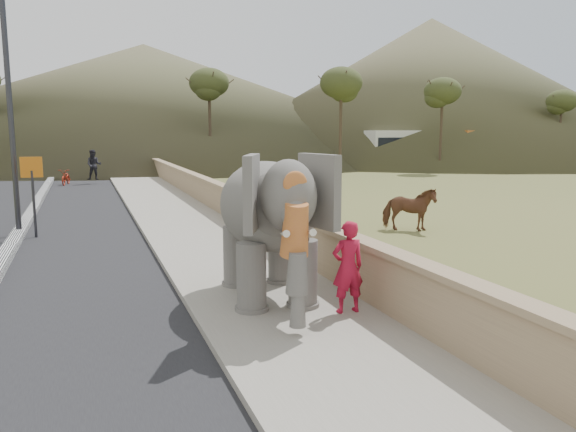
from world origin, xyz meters
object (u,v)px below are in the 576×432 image
Objects in this scene: lamppost at (19,71)px; motorcyclist at (80,171)px; elephant_and_man at (269,226)px; cow at (409,209)px.

motorcyclist is (1.45, 16.33, -4.07)m from lamppost.
elephant_and_man is 1.51× the size of motorcyclist.
elephant_and_man is at bearing -61.96° from lamppost.
lamppost reaches higher than elephant_and_man.
cow is 8.57m from elephant_and_man.
elephant_and_man reaches higher than motorcyclist.
motorcyclist is at bearing 97.37° from elephant_and_man.
cow is at bearing -63.60° from motorcyclist.
lamppost is 2.13× the size of elephant_and_man.
lamppost reaches higher than motorcyclist.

